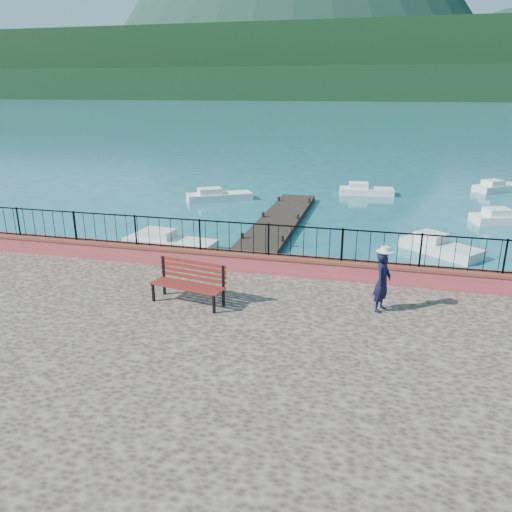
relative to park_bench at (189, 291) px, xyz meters
The scene contains 15 objects.
ground 2.58m from the park_bench, 27.62° to the right, with size 2000.00×2000.00×0.00m, color #19596B.
parapet 3.30m from the park_bench, 56.13° to the left, with size 28.00×0.46×0.58m, color #B9434E.
railing 3.38m from the park_bench, 56.13° to the left, with size 27.00×0.05×0.95m, color black.
dock 11.12m from the park_bench, 90.84° to the left, with size 2.00×16.00×0.30m, color #2D231C.
far_forest 299.14m from the park_bench, 89.65° to the left, with size 900.00×60.00×18.00m, color black.
foothills 359.63m from the park_bench, 89.71° to the left, with size 900.00×120.00×44.00m, color black.
park_bench is the anchor object (origin of this frame).
person 5.01m from the park_bench, ahead, with size 0.58×0.38×1.58m, color black.
hat 5.16m from the park_bench, ahead, with size 0.44×0.44×0.12m, color silver.
boat_0 8.80m from the park_bench, 116.86° to the left, with size 4.06×1.30×0.80m, color silver.
boat_1 12.39m from the park_bench, 53.42° to the left, with size 3.33×1.30×0.80m, color silver.
boat_2 19.55m from the park_bench, 55.24° to the left, with size 3.37×1.30×0.80m, color white.
boat_3 18.45m from the park_bench, 105.58° to the left, with size 3.99×1.30×0.80m, color silver.
boat_4 22.05m from the park_bench, 79.92° to the left, with size 3.44×1.30×0.80m, color white.
boat_5 28.00m from the park_bench, 63.59° to the left, with size 3.37×1.30×0.80m, color silver.
Camera 1 is at (2.84, -10.40, 6.60)m, focal length 35.00 mm.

